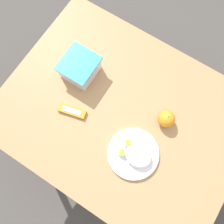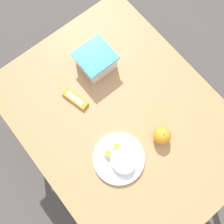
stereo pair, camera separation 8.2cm
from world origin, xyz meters
The scene contains 6 objects.
ground_plane centered at (0.00, 0.00, 0.00)m, with size 10.00×10.00×0.00m, color #4C4742.
table centered at (0.00, 0.00, 0.67)m, with size 1.21×0.92×0.76m.
food_container centered at (-0.30, 0.08, 0.80)m, with size 0.17×0.18×0.10m.
orange_fruit centered at (0.19, 0.08, 0.80)m, with size 0.08×0.08×0.08m.
rice_plate centered at (0.15, -0.14, 0.78)m, with size 0.24×0.24×0.06m.
candy_bar centered at (-0.22, -0.12, 0.77)m, with size 0.14×0.07×0.02m.
Camera 1 is at (0.09, -0.24, 1.81)m, focal length 35.00 mm.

